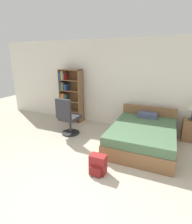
% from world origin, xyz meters
% --- Properties ---
extents(ground_plane, '(14.00, 14.00, 0.00)m').
position_xyz_m(ground_plane, '(0.00, 0.00, 0.00)').
color(ground_plane, '#BCB29E').
extents(wall_back, '(9.00, 0.06, 2.60)m').
position_xyz_m(wall_back, '(0.00, 3.23, 1.30)').
color(wall_back, silver).
rests_on(wall_back, ground_plane).
extents(bookshelf, '(0.73, 0.33, 1.71)m').
position_xyz_m(bookshelf, '(-1.85, 2.97, 0.83)').
color(bookshelf, brown).
rests_on(bookshelf, ground_plane).
extents(bed, '(1.46, 1.96, 0.77)m').
position_xyz_m(bed, '(0.74, 2.13, 0.27)').
color(bed, brown).
rests_on(bed, ground_plane).
extents(office_chair, '(0.50, 0.58, 1.06)m').
position_xyz_m(office_chair, '(-1.25, 1.92, 0.50)').
color(office_chair, '#232326').
rests_on(office_chair, ground_plane).
extents(nightstand, '(0.44, 0.40, 0.55)m').
position_xyz_m(nightstand, '(1.84, 2.90, 0.28)').
color(nightstand, brown).
rests_on(nightstand, ground_plane).
extents(backpack_red, '(0.30, 0.25, 0.37)m').
position_xyz_m(backpack_red, '(0.15, 0.68, 0.18)').
color(backpack_red, maroon).
rests_on(backpack_red, ground_plane).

